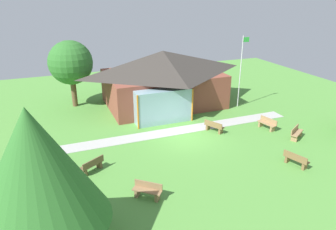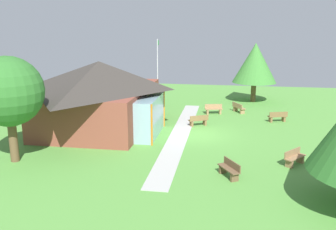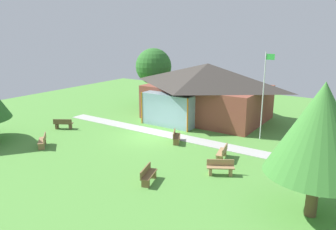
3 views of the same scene
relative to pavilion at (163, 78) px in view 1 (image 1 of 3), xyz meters
The scene contains 12 objects.
ground_plane 7.68m from the pavilion, 97.28° to the right, with size 44.00×44.00×0.00m, color #54933D.
pavilion is the anchor object (origin of this frame).
footpath 6.53m from the pavilion, 98.77° to the right, with size 18.38×1.30×0.03m, color #ADADA8.
flagpole 6.87m from the pavilion, 26.33° to the right, with size 0.64×0.08×6.30m.
bench_rear_near_path 7.50m from the pavilion, 78.86° to the right, with size 1.10×1.53×0.84m.
bench_lawn_far_right 12.13m from the pavilion, 58.38° to the right, with size 1.51×1.15×0.84m.
bench_mid_left 12.42m from the pavilion, 130.13° to the right, with size 1.51×1.15×0.84m.
bench_mid_right 9.93m from the pavilion, 56.14° to the right, with size 0.77×1.56×0.84m.
bench_front_left 14.20m from the pavilion, 113.76° to the right, with size 1.43×1.31×0.84m.
bench_front_right 13.76m from the pavilion, 74.92° to the right, with size 0.88×1.56×0.84m.
tree_lawn_corner 18.28m from the pavilion, 124.85° to the right, with size 5.12×5.12×6.28m.
tree_behind_pavilion_left 8.12m from the pavilion, 161.56° to the left, with size 3.81×3.81×5.88m.
Camera 1 is at (-8.60, -18.35, 9.79)m, focal length 33.48 mm.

